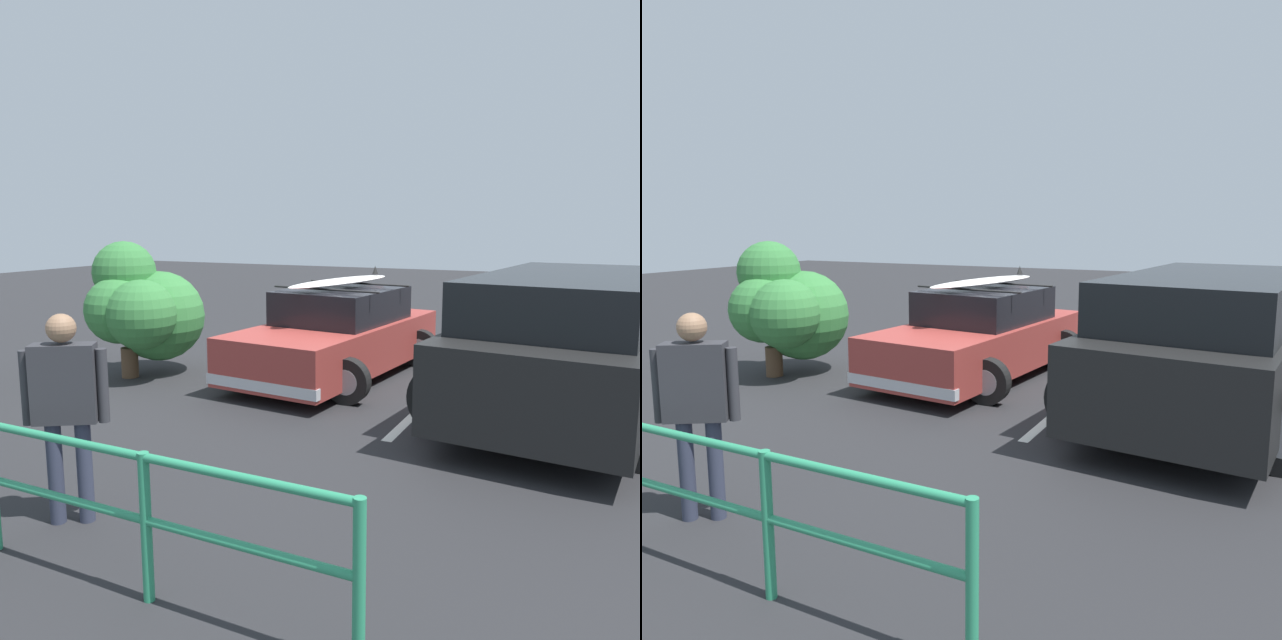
{
  "view_description": "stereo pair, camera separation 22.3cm",
  "coord_description": "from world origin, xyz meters",
  "views": [
    {
      "loc": [
        -3.68,
        8.49,
        2.32
      ],
      "look_at": [
        0.03,
        0.57,
        0.95
      ],
      "focal_mm": 35.0,
      "sensor_mm": 36.0,
      "label": 1
    },
    {
      "loc": [
        -3.88,
        8.4,
        2.32
      ],
      "look_at": [
        0.03,
        0.57,
        0.95
      ],
      "focal_mm": 35.0,
      "sensor_mm": 36.0,
      "label": 2
    }
  ],
  "objects": [
    {
      "name": "ground_plane",
      "position": [
        0.0,
        0.0,
        -0.01
      ],
      "size": [
        44.0,
        44.0,
        0.02
      ],
      "primitive_type": "cube",
      "color": "#28282B",
      "rests_on": "ground"
    },
    {
      "name": "parking_stripe",
      "position": [
        -1.61,
        -0.03,
        0.0
      ],
      "size": [
        0.12,
        4.87,
        0.0
      ],
      "primitive_type": "cube",
      "rotation": [
        0.0,
        0.0,
        1.57
      ],
      "color": "silver",
      "rests_on": "ground"
    },
    {
      "name": "sedan_car",
      "position": [
        0.03,
        -0.07,
        0.63
      ],
      "size": [
        2.55,
        4.16,
        1.61
      ],
      "color": "#9E3833",
      "rests_on": "ground"
    },
    {
      "name": "suv_car",
      "position": [
        -3.26,
        0.57,
        0.91
      ],
      "size": [
        3.1,
        5.09,
        1.73
      ],
      "color": "black",
      "rests_on": "ground"
    },
    {
      "name": "person_bystander",
      "position": [
        0.02,
        5.16,
        0.99
      ],
      "size": [
        0.56,
        0.41,
        1.65
      ],
      "color": "#33384C",
      "rests_on": "ground"
    },
    {
      "name": "bush_near_left",
      "position": [
        2.67,
        1.19,
        1.04
      ],
      "size": [
        1.56,
        1.79,
        2.05
      ],
      "color": "brown",
      "rests_on": "ground"
    }
  ]
}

